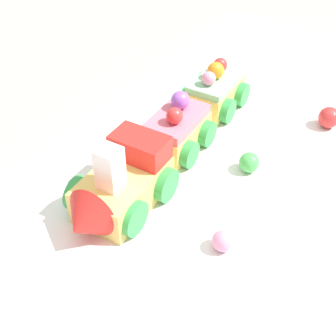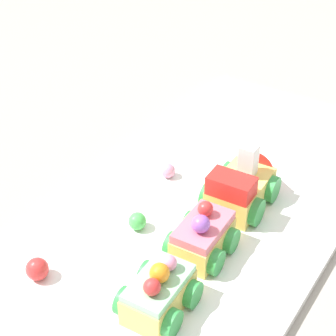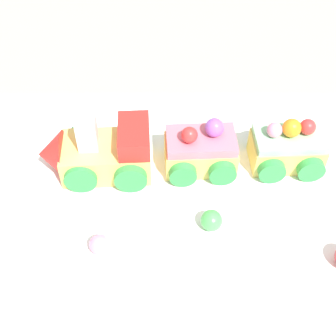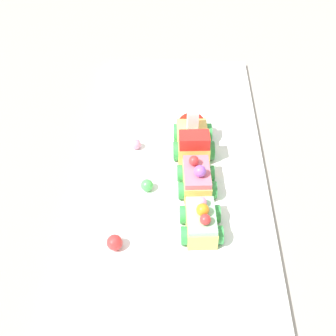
{
  "view_description": "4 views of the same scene",
  "coord_description": "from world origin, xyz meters",
  "views": [
    {
      "loc": [
        0.34,
        0.19,
        0.34
      ],
      "look_at": [
        0.04,
        -0.01,
        0.04
      ],
      "focal_mm": 50.0,
      "sensor_mm": 36.0,
      "label": 1
    },
    {
      "loc": [
        -0.44,
        -0.26,
        0.46
      ],
      "look_at": [
        0.02,
        0.04,
        0.07
      ],
      "focal_mm": 60.0,
      "sensor_mm": 36.0,
      "label": 2
    },
    {
      "loc": [
        0.02,
        0.32,
        0.41
      ],
      "look_at": [
        0.02,
        -0.01,
        0.03
      ],
      "focal_mm": 50.0,
      "sensor_mm": 36.0,
      "label": 3
    },
    {
      "loc": [
        -0.59,
        0.0,
        0.61
      ],
      "look_at": [
        -0.03,
        0.01,
        0.07
      ],
      "focal_mm": 50.0,
      "sensor_mm": 36.0,
      "label": 4
    }
  ],
  "objects": [
    {
      "name": "gumball_green",
      "position": [
        -0.03,
        0.05,
        0.02
      ],
      "size": [
        0.02,
        0.02,
        0.02
      ],
      "primitive_type": "sphere",
      "color": "#4CBC56",
      "rests_on": "display_board"
    },
    {
      "name": "cake_car_strawberry",
      "position": [
        -0.02,
        -0.04,
        0.03
      ],
      "size": [
        0.08,
        0.07,
        0.06
      ],
      "rotation": [
        0.0,
        0.0,
        0.05
      ],
      "color": "#EACC66",
      "rests_on": "display_board"
    },
    {
      "name": "display_board",
      "position": [
        0.0,
        0.0,
        0.01
      ],
      "size": [
        0.81,
        0.33,
        0.01
      ],
      "primitive_type": "cube",
      "color": "white",
      "rests_on": "ground_plane"
    },
    {
      "name": "gumball_pink",
      "position": [
        0.08,
        0.08,
        0.02
      ],
      "size": [
        0.02,
        0.02,
        0.02
      ],
      "primitive_type": "sphere",
      "color": "pink",
      "rests_on": "display_board"
    },
    {
      "name": "cake_train_locomotive",
      "position": [
        0.09,
        -0.03,
        0.04
      ],
      "size": [
        0.12,
        0.08,
        0.08
      ],
      "rotation": [
        0.0,
        0.0,
        0.05
      ],
      "color": "#EACC66",
      "rests_on": "display_board"
    },
    {
      "name": "ground_plane",
      "position": [
        0.0,
        0.0,
        0.0
      ],
      "size": [
        10.0,
        10.0,
        0.0
      ],
      "primitive_type": "plane",
      "color": "gray"
    },
    {
      "name": "cake_car_mint",
      "position": [
        -0.12,
        -0.04,
        0.03
      ],
      "size": [
        0.08,
        0.07,
        0.06
      ],
      "rotation": [
        0.0,
        0.0,
        0.05
      ],
      "color": "#EACC66",
      "rests_on": "display_board"
    },
    {
      "name": "gumball_red",
      "position": [
        -0.15,
        0.09,
        0.02
      ],
      "size": [
        0.03,
        0.03,
        0.03
      ],
      "primitive_type": "sphere",
      "color": "red",
      "rests_on": "display_board"
    }
  ]
}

